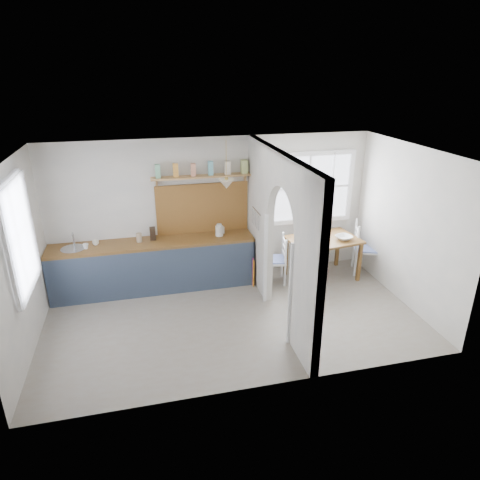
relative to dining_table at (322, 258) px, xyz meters
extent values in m
cube|color=#776A59|center=(-1.92, -1.00, -0.39)|extent=(5.80, 3.20, 0.01)
cube|color=beige|center=(-1.92, -1.00, 2.21)|extent=(5.80, 3.20, 0.01)
cube|color=beige|center=(-1.92, 0.60, 0.91)|extent=(5.80, 0.01, 2.60)
cube|color=beige|center=(-1.92, -2.60, 0.91)|extent=(5.80, 0.01, 2.60)
cube|color=beige|center=(-4.82, -1.00, 0.91)|extent=(0.01, 3.20, 2.60)
cube|color=beige|center=(0.98, -1.00, 0.91)|extent=(0.01, 3.20, 2.60)
cube|color=beige|center=(-1.22, -2.20, 0.91)|extent=(0.12, 0.80, 2.60)
cube|color=beige|center=(-1.22, 0.00, 0.91)|extent=(0.12, 1.20, 2.60)
cube|color=beige|center=(-1.22, -1.20, 1.68)|extent=(0.12, 1.20, 1.05)
cube|color=brown|center=(-3.05, 0.30, 0.48)|extent=(3.50, 0.60, 0.05)
cube|color=#354252|center=(-3.05, 0.02, 0.03)|extent=(3.50, 0.03, 0.85)
cube|color=#3B2B1B|center=(-3.05, 0.35, 0.03)|extent=(3.46, 0.45, 0.85)
cylinder|color=#B2B5BC|center=(-4.35, 0.30, 0.50)|extent=(0.40, 0.40, 0.02)
cube|color=brown|center=(-2.12, 0.58, 0.96)|extent=(1.65, 0.03, 0.90)
cube|color=#A88247|center=(-2.12, 0.49, 1.56)|extent=(1.75, 0.20, 0.03)
cube|color=#5E9A75|center=(-2.87, 0.49, 1.66)|extent=(0.09, 0.09, 0.18)
cube|color=#BE7A22|center=(-2.57, 0.49, 1.66)|extent=(0.09, 0.09, 0.18)
cube|color=#AE6C4F|center=(-2.27, 0.49, 1.66)|extent=(0.09, 0.09, 0.18)
cube|color=#60AEBC|center=(-1.98, 0.49, 1.66)|extent=(0.09, 0.09, 0.18)
cube|color=#C2B59E|center=(-1.68, 0.49, 1.66)|extent=(0.09, 0.09, 0.18)
cube|color=#96A657|center=(-1.38, 0.49, 1.66)|extent=(0.09, 0.09, 0.18)
cone|color=#F0E7C9|center=(-1.77, 0.15, 1.49)|extent=(0.26, 0.26, 0.16)
cylinder|color=#B2B5BC|center=(-1.31, -0.10, 1.06)|extent=(0.02, 0.50, 0.02)
imported|color=white|center=(-4.14, 0.25, 0.55)|extent=(0.12, 0.12, 0.09)
imported|color=white|center=(-3.99, 0.38, 0.55)|extent=(0.11, 0.11, 0.08)
cube|color=#3B2B1B|center=(-3.04, 0.42, 0.61)|extent=(0.10, 0.14, 0.21)
cylinder|color=tan|center=(-3.27, 0.35, 0.59)|extent=(0.11, 0.11, 0.16)
cube|color=#A83073|center=(-1.34, -0.02, -0.12)|extent=(0.02, 0.03, 0.55)
cube|color=#C46E1B|center=(-1.34, -0.06, -0.14)|extent=(0.02, 0.03, 0.55)
imported|color=silver|center=(0.34, -0.11, 0.43)|extent=(0.35, 0.35, 0.07)
imported|color=#58805A|center=(-0.10, -0.12, 0.44)|extent=(0.13, 0.13, 0.10)
cylinder|color=black|center=(-0.30, -0.10, 0.40)|extent=(0.20, 0.20, 0.01)
imported|color=#623C75|center=(0.03, 0.15, 0.49)|extent=(0.24, 0.24, 0.20)
camera|label=1|loc=(-3.18, -6.67, 3.31)|focal=32.00mm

